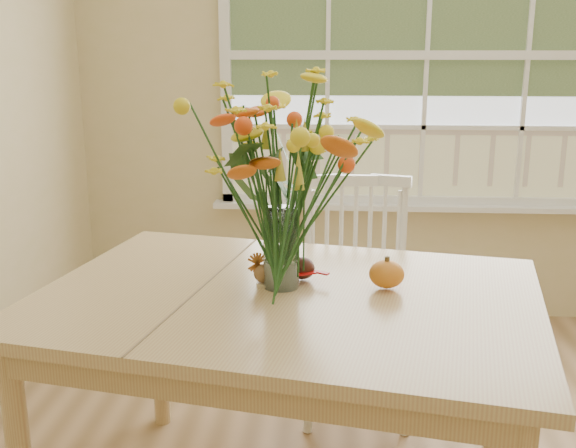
{
  "coord_description": "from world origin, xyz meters",
  "views": [
    {
      "loc": [
        -0.51,
        -1.68,
        1.59
      ],
      "look_at": [
        -0.65,
        0.34,
        1.06
      ],
      "focal_mm": 42.0,
      "sensor_mm": 36.0,
      "label": 1
    }
  ],
  "objects": [
    {
      "name": "turkey_figurine",
      "position": [
        -0.72,
        0.39,
        0.88
      ],
      "size": [
        0.09,
        0.07,
        0.1
      ],
      "rotation": [
        0.0,
        0.0,
        0.19
      ],
      "color": "#CCB78C",
      "rests_on": "dining_table"
    },
    {
      "name": "dark_gourd",
      "position": [
        -0.61,
        0.45,
        0.87
      ],
      "size": [
        0.13,
        0.08,
        0.07
      ],
      "color": "#38160F",
      "rests_on": "dining_table"
    },
    {
      "name": "windsor_chair",
      "position": [
        -0.4,
        1.15,
        0.57
      ],
      "size": [
        0.48,
        0.46,
        1.02
      ],
      "rotation": [
        0.0,
        0.0,
        0.03
      ],
      "color": "white",
      "rests_on": "floor"
    },
    {
      "name": "flower_vase",
      "position": [
        -0.67,
        0.38,
        1.23
      ],
      "size": [
        0.54,
        0.54,
        0.65
      ],
      "color": "white",
      "rests_on": "dining_table"
    },
    {
      "name": "pumpkin",
      "position": [
        -0.33,
        0.38,
        0.88
      ],
      "size": [
        0.11,
        0.11,
        0.09
      ],
      "primitive_type": "ellipsoid",
      "color": "orange",
      "rests_on": "dining_table"
    },
    {
      "name": "wall_back",
      "position": [
        0.0,
        2.25,
        1.35
      ],
      "size": [
        4.0,
        0.02,
        2.7
      ],
      "primitive_type": "cube",
      "color": "#D6C688",
      "rests_on": "floor"
    },
    {
      "name": "dining_table",
      "position": [
        -0.65,
        0.32,
        0.74
      ],
      "size": [
        1.75,
        1.39,
        0.84
      ],
      "rotation": [
        0.0,
        0.0,
        -0.19
      ],
      "color": "tan",
      "rests_on": "floor"
    },
    {
      "name": "window",
      "position": [
        0.0,
        2.21,
        1.53
      ],
      "size": [
        2.42,
        0.12,
        1.74
      ],
      "color": "silver",
      "rests_on": "wall_back"
    }
  ]
}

